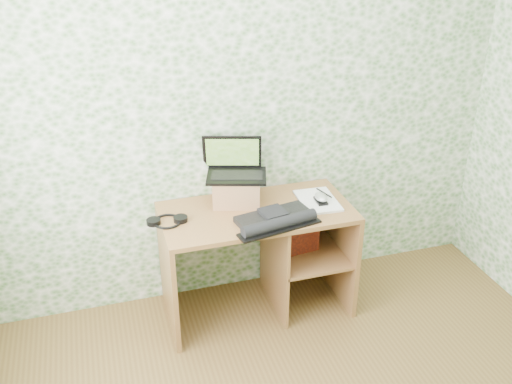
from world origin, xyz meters
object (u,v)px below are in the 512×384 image
object	(u,v)px
laptop	(235,166)
keyboard	(276,220)
desk	(267,243)
notepad	(318,201)
riser	(237,190)

from	to	relation	value
laptop	keyboard	bearing A→B (deg)	-50.79
laptop	desk	bearing A→B (deg)	-25.96
laptop	keyboard	distance (m)	0.45
laptop	notepad	size ratio (longest dim) A/B	1.29
keyboard	notepad	bearing A→B (deg)	17.14
keyboard	desk	bearing A→B (deg)	75.13
desk	notepad	xyz separation A→B (m)	(0.33, -0.03, 0.28)
desk	notepad	world-z (taller)	notepad
desk	keyboard	xyz separation A→B (m)	(-0.02, -0.22, 0.29)
laptop	riser	bearing A→B (deg)	-73.05
riser	keyboard	size ratio (longest dim) A/B	0.55
keyboard	notepad	distance (m)	0.39
laptop	keyboard	xyz separation A→B (m)	(0.15, -0.37, -0.21)
desk	riser	bearing A→B (deg)	145.35
desk	notepad	size ratio (longest dim) A/B	3.61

